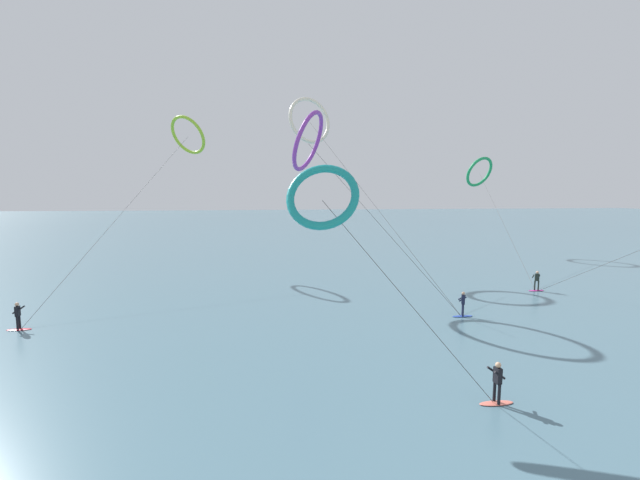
{
  "coord_description": "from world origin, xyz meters",
  "views": [
    {
      "loc": [
        -3.05,
        1.55,
        8.26
      ],
      "look_at": [
        0.0,
        23.43,
        5.72
      ],
      "focal_mm": 22.66,
      "sensor_mm": 36.0,
      "label": 1
    }
  ],
  "objects_px": {
    "surfer_crimson": "(18,318)",
    "surfer_coral": "(497,386)",
    "kite_teal": "(322,197)",
    "kite_ivory": "(310,121)",
    "surfer_magenta": "(537,282)",
    "kite_lime": "(188,135)",
    "surfer_cobalt": "(463,306)",
    "kite_violet": "(308,141)",
    "kite_emerald": "(479,172)"
  },
  "relations": [
    {
      "from": "surfer_coral",
      "to": "kite_lime",
      "type": "bearing_deg",
      "value": -157.59
    },
    {
      "from": "surfer_cobalt",
      "to": "kite_violet",
      "type": "bearing_deg",
      "value": 69.58
    },
    {
      "from": "surfer_crimson",
      "to": "kite_emerald",
      "type": "height_order",
      "value": "kite_emerald"
    },
    {
      "from": "kite_violet",
      "to": "kite_lime",
      "type": "relative_size",
      "value": 0.63
    },
    {
      "from": "kite_ivory",
      "to": "kite_lime",
      "type": "bearing_deg",
      "value": 146.9
    },
    {
      "from": "surfer_magenta",
      "to": "kite_lime",
      "type": "bearing_deg",
      "value": 176.33
    },
    {
      "from": "surfer_cobalt",
      "to": "surfer_crimson",
      "type": "bearing_deg",
      "value": 108.6
    },
    {
      "from": "surfer_coral",
      "to": "surfer_magenta",
      "type": "distance_m",
      "value": 21.7
    },
    {
      "from": "surfer_coral",
      "to": "kite_teal",
      "type": "relative_size",
      "value": 0.18
    },
    {
      "from": "surfer_crimson",
      "to": "surfer_coral",
      "type": "bearing_deg",
      "value": -121.34
    },
    {
      "from": "surfer_crimson",
      "to": "kite_lime",
      "type": "height_order",
      "value": "kite_lime"
    },
    {
      "from": "surfer_cobalt",
      "to": "surfer_coral",
      "type": "xyz_separation_m",
      "value": [
        -4.17,
        -10.8,
        0.0
      ]
    },
    {
      "from": "surfer_coral",
      "to": "kite_teal",
      "type": "distance_m",
      "value": 10.42
    },
    {
      "from": "surfer_coral",
      "to": "surfer_crimson",
      "type": "xyz_separation_m",
      "value": [
        -23.64,
        11.99,
        0.0
      ]
    },
    {
      "from": "surfer_crimson",
      "to": "kite_ivory",
      "type": "relative_size",
      "value": 0.08
    },
    {
      "from": "kite_emerald",
      "to": "kite_teal",
      "type": "xyz_separation_m",
      "value": [
        -27.31,
        -35.55,
        -3.12
      ]
    },
    {
      "from": "kite_violet",
      "to": "kite_teal",
      "type": "xyz_separation_m",
      "value": [
        -1.06,
        -15.21,
        -4.31
      ]
    },
    {
      "from": "surfer_magenta",
      "to": "kite_lime",
      "type": "xyz_separation_m",
      "value": [
        -30.91,
        16.53,
        13.84
      ]
    },
    {
      "from": "surfer_cobalt",
      "to": "surfer_magenta",
      "type": "xyz_separation_m",
      "value": [
        9.68,
        5.9,
        0.0
      ]
    },
    {
      "from": "surfer_cobalt",
      "to": "kite_lime",
      "type": "bearing_deg",
      "value": 64.48
    },
    {
      "from": "surfer_magenta",
      "to": "kite_ivory",
      "type": "xyz_separation_m",
      "value": [
        -17.58,
        14.61,
        15.41
      ]
    },
    {
      "from": "surfer_cobalt",
      "to": "surfer_magenta",
      "type": "relative_size",
      "value": 1.0
    },
    {
      "from": "surfer_coral",
      "to": "kite_ivory",
      "type": "height_order",
      "value": "kite_ivory"
    },
    {
      "from": "surfer_crimson",
      "to": "kite_teal",
      "type": "bearing_deg",
      "value": -119.43
    },
    {
      "from": "surfer_magenta",
      "to": "surfer_coral",
      "type": "bearing_deg",
      "value": -105.2
    },
    {
      "from": "surfer_magenta",
      "to": "kite_lime",
      "type": "distance_m",
      "value": 37.69
    },
    {
      "from": "surfer_magenta",
      "to": "kite_teal",
      "type": "bearing_deg",
      "value": -123.15
    },
    {
      "from": "kite_ivory",
      "to": "kite_lime",
      "type": "distance_m",
      "value": 13.57
    },
    {
      "from": "surfer_magenta",
      "to": "kite_emerald",
      "type": "height_order",
      "value": "kite_emerald"
    },
    {
      "from": "surfer_cobalt",
      "to": "kite_teal",
      "type": "distance_m",
      "value": 14.52
    },
    {
      "from": "surfer_coral",
      "to": "kite_lime",
      "type": "xyz_separation_m",
      "value": [
        -17.07,
        33.23,
        13.84
      ]
    },
    {
      "from": "kite_ivory",
      "to": "kite_teal",
      "type": "xyz_separation_m",
      "value": [
        -2.58,
        -27.39,
        -8.1
      ]
    },
    {
      "from": "kite_violet",
      "to": "kite_ivory",
      "type": "height_order",
      "value": "kite_ivory"
    },
    {
      "from": "kite_ivory",
      "to": "surfer_crimson",
      "type": "bearing_deg",
      "value": -160.76
    },
    {
      "from": "surfer_coral",
      "to": "surfer_magenta",
      "type": "relative_size",
      "value": 1.0
    },
    {
      "from": "surfer_magenta",
      "to": "kite_lime",
      "type": "height_order",
      "value": "kite_lime"
    },
    {
      "from": "surfer_coral",
      "to": "kite_ivory",
      "type": "xyz_separation_m",
      "value": [
        -3.73,
        31.31,
        15.41
      ]
    },
    {
      "from": "kite_ivory",
      "to": "kite_lime",
      "type": "height_order",
      "value": "kite_ivory"
    },
    {
      "from": "surfer_cobalt",
      "to": "kite_teal",
      "type": "relative_size",
      "value": 0.18
    },
    {
      "from": "surfer_cobalt",
      "to": "kite_ivory",
      "type": "height_order",
      "value": "kite_ivory"
    },
    {
      "from": "surfer_coral",
      "to": "surfer_magenta",
      "type": "height_order",
      "value": "same"
    },
    {
      "from": "surfer_crimson",
      "to": "kite_lime",
      "type": "relative_size",
      "value": 0.07
    },
    {
      "from": "surfer_cobalt",
      "to": "surfer_magenta",
      "type": "height_order",
      "value": "same"
    },
    {
      "from": "surfer_crimson",
      "to": "kite_lime",
      "type": "xyz_separation_m",
      "value": [
        6.58,
        21.24,
        13.84
      ]
    },
    {
      "from": "kite_lime",
      "to": "kite_violet",
      "type": "bearing_deg",
      "value": 166.9
    },
    {
      "from": "surfer_magenta",
      "to": "surfer_crimson",
      "type": "xyz_separation_m",
      "value": [
        -37.49,
        -4.71,
        0.0
      ]
    },
    {
      "from": "kite_teal",
      "to": "kite_ivory",
      "type": "bearing_deg",
      "value": 103.47
    },
    {
      "from": "surfer_magenta",
      "to": "kite_ivory",
      "type": "bearing_deg",
      "value": 164.74
    },
    {
      "from": "kite_emerald",
      "to": "kite_ivory",
      "type": "distance_m",
      "value": 26.51
    },
    {
      "from": "surfer_cobalt",
      "to": "kite_lime",
      "type": "relative_size",
      "value": 0.07
    }
  ]
}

